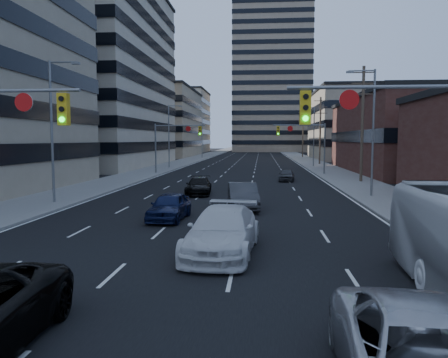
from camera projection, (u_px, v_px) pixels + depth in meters
road_surface at (253, 153)px, 136.14m from camera, size 18.00×300.00×0.02m
sidewalk_left at (216, 153)px, 137.11m from camera, size 5.00×300.00×0.15m
sidewalk_right at (290, 153)px, 135.15m from camera, size 5.00×300.00×0.15m
office_left_mid at (70, 76)px, 67.72m from camera, size 26.00×34.00×28.00m
office_left_far at (153, 124)px, 107.69m from camera, size 20.00×30.00×16.00m
storefront_right_mid at (433, 137)px, 54.30m from camera, size 20.00×30.00×9.00m
office_right_far at (368, 126)px, 91.70m from camera, size 22.00×28.00×14.00m
apartment_tower at (272, 68)px, 152.86m from camera, size 26.00×26.00×58.00m
bg_block_left at (171, 122)px, 147.54m from camera, size 24.00×24.00×20.00m
bg_block_right at (358, 133)px, 132.87m from camera, size 22.00×22.00×12.00m
signal_near_right at (410, 133)px, 14.05m from camera, size 6.59×0.33×6.00m
signal_far_left at (174, 138)px, 52.05m from camera, size 6.09×0.33×6.00m
signal_far_right at (305, 138)px, 50.75m from camera, size 6.09×0.33×6.00m
utility_pole_block at (362, 122)px, 41.30m from camera, size 2.20×0.28×11.00m
utility_pole_midblock at (320, 129)px, 71.07m from camera, size 2.20×0.28×11.00m
utility_pole_distant at (303, 132)px, 100.84m from camera, size 2.20×0.28×11.00m
streetlight_left_near at (54, 125)px, 27.41m from camera, size 2.03×0.22×9.00m
streetlight_left_mid at (170, 133)px, 62.14m from camera, size 2.03×0.22×9.00m
streetlight_left_far at (203, 135)px, 96.87m from camera, size 2.03×0.22×9.00m
streetlight_right_near at (371, 126)px, 30.61m from camera, size 2.03×0.22×9.00m
streetlight_right_far at (313, 133)px, 65.34m from camera, size 2.03×0.22×9.00m
white_van at (223, 231)px, 15.71m from camera, size 2.76×5.87×1.65m
sedan_blue at (170, 206)px, 22.37m from camera, size 1.88×4.22×1.41m
sedan_grey_center at (243, 196)px, 25.86m from camera, size 2.17×4.86×1.55m
sedan_black_far at (199, 186)px, 32.73m from camera, size 2.13×4.59×1.30m
sedan_grey_right at (287, 175)px, 43.31m from camera, size 1.82×3.76×1.24m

